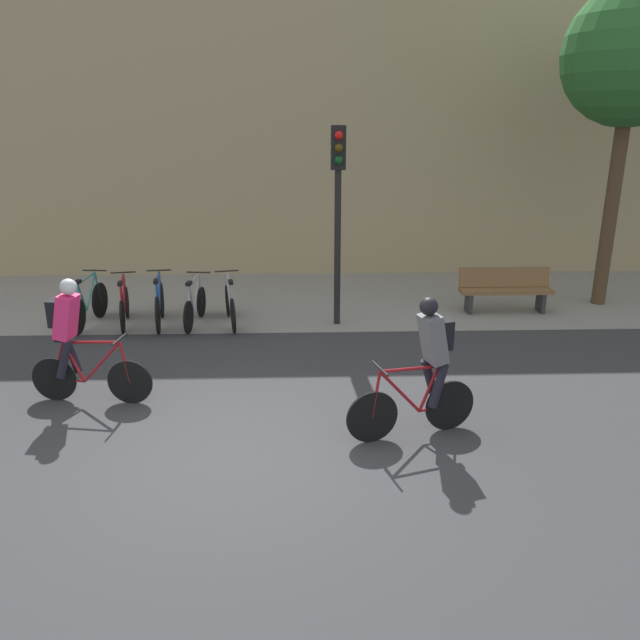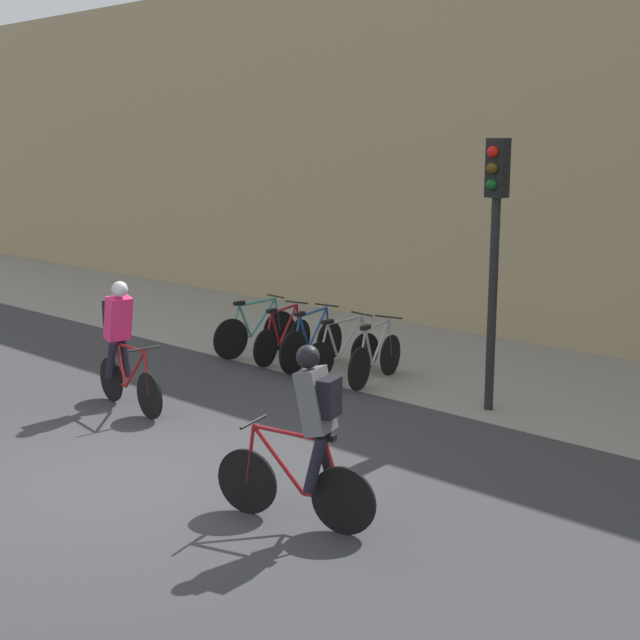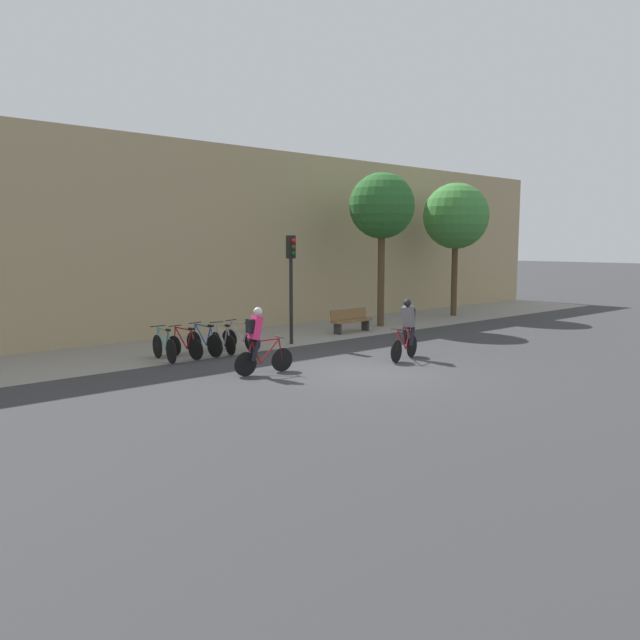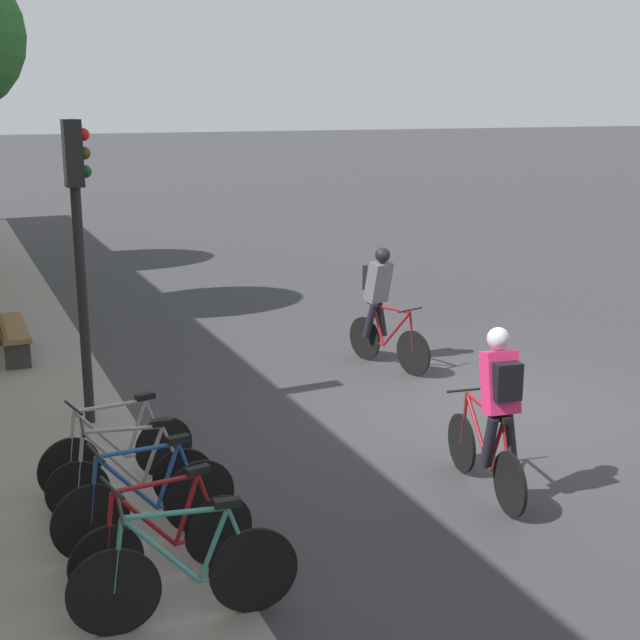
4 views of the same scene
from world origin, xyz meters
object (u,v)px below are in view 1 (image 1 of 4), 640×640
at_px(parked_bike_1, 124,306).
at_px(parked_bike_4, 230,305).
at_px(parked_bike_0, 88,305).
at_px(cyclist_pink, 73,337).
at_px(parked_bike_2, 160,304).
at_px(cyclist_grey, 427,363).
at_px(parked_bike_3, 195,306).
at_px(bench, 505,289).
at_px(traffic_light_pole, 338,190).

xyz_separation_m(parked_bike_1, parked_bike_4, (1.99, 0.00, 0.01)).
xyz_separation_m(parked_bike_0, parked_bike_4, (2.65, -0.00, -0.02)).
distance_m(cyclist_pink, parked_bike_2, 3.40).
height_order(parked_bike_0, parked_bike_4, parked_bike_0).
distance_m(cyclist_grey, parked_bike_3, 5.67).
relative_size(cyclist_pink, parked_bike_2, 1.04).
bearing_deg(parked_bike_0, bench, 4.48).
height_order(parked_bike_0, traffic_light_pole, traffic_light_pole).
relative_size(cyclist_pink, cyclist_grey, 0.99).
bearing_deg(traffic_light_pole, parked_bike_3, 179.25).
bearing_deg(parked_bike_2, cyclist_pink, -97.03).
bearing_deg(parked_bike_4, traffic_light_pole, -1.01).
xyz_separation_m(parked_bike_4, traffic_light_pole, (2.03, -0.04, 2.13)).
bearing_deg(traffic_light_pole, parked_bike_0, 179.56).
relative_size(cyclist_grey, parked_bike_4, 1.09).
xyz_separation_m(cyclist_pink, traffic_light_pole, (3.76, 3.30, 1.57)).
xyz_separation_m(cyclist_grey, parked_bike_2, (-4.17, 4.42, -0.54)).
relative_size(parked_bike_4, bench, 0.88).
height_order(parked_bike_2, traffic_light_pole, traffic_light_pole).
height_order(parked_bike_4, bench, parked_bike_4).
bearing_deg(traffic_light_pole, cyclist_grey, -79.41).
relative_size(parked_bike_1, bench, 0.87).
bearing_deg(cyclist_pink, parked_bike_2, 82.97).
xyz_separation_m(cyclist_pink, parked_bike_4, (1.74, 3.33, -0.56)).
relative_size(parked_bike_1, parked_bike_4, 0.98).
xyz_separation_m(parked_bike_0, parked_bike_3, (1.99, -0.00, -0.03)).
height_order(parked_bike_0, parked_bike_1, parked_bike_0).
bearing_deg(parked_bike_0, parked_bike_4, -0.01).
bearing_deg(cyclist_pink, cyclist_grey, -13.32).
bearing_deg(parked_bike_0, cyclist_pink, -74.65).
bearing_deg(parked_bike_0, parked_bike_2, 0.02).
bearing_deg(traffic_light_pole, parked_bike_4, 178.99).
relative_size(parked_bike_0, parked_bike_4, 1.07).
bearing_deg(cyclist_pink, parked_bike_4, 62.48).
distance_m(traffic_light_pole, bench, 4.05).
bearing_deg(bench, parked_bike_0, -175.52).
height_order(cyclist_grey, parked_bike_0, cyclist_grey).
bearing_deg(parked_bike_0, traffic_light_pole, -0.44).
relative_size(parked_bike_3, parked_bike_4, 0.98).
relative_size(parked_bike_1, traffic_light_pole, 0.44).
xyz_separation_m(cyclist_grey, bench, (2.61, 5.05, -0.47)).
bearing_deg(parked_bike_1, traffic_light_pole, -0.51).
bearing_deg(parked_bike_0, cyclist_grey, -38.80).
distance_m(parked_bike_0, bench, 8.13).
height_order(parked_bike_3, traffic_light_pole, traffic_light_pole).
height_order(parked_bike_1, parked_bike_3, parked_bike_1).
bearing_deg(cyclist_grey, bench, 62.66).
bearing_deg(traffic_light_pole, parked_bike_1, 179.49).
distance_m(parked_bike_0, parked_bike_2, 1.33).
bearing_deg(cyclist_grey, parked_bike_3, 128.46).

